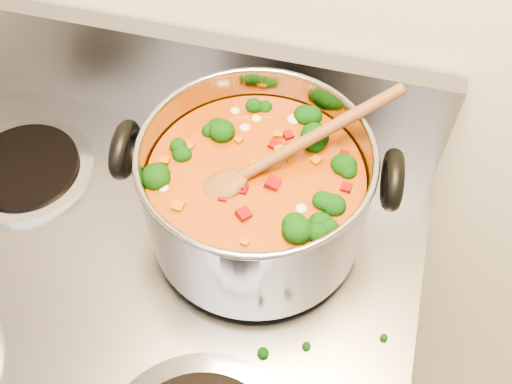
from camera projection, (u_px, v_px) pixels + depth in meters
stockpot at (256, 193)px, 0.70m from camera, size 0.34×0.28×0.17m
wooden_spoon at (268, 162)px, 0.66m from camera, size 0.23×0.20×0.09m
cooktop_crumbs at (145, 194)px, 0.80m from camera, size 0.18×0.25×0.01m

